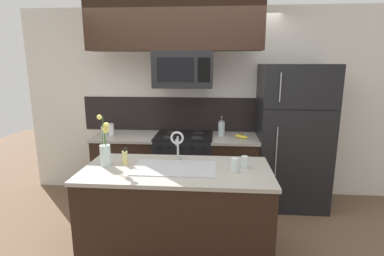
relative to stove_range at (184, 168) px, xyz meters
The scene contains 20 objects.
ground_plane 1.01m from the stove_range, 90.00° to the right, with size 10.00×10.00×0.00m, color brown.
rear_partition 0.97m from the stove_range, 51.72° to the left, with size 5.20×0.10×2.60m, color silver.
splash_band 0.76m from the stove_range, 90.00° to the left, with size 2.95×0.01×0.48m, color black.
back_counter_left 0.78m from the stove_range, behind, with size 0.83×0.65×0.91m.
back_counter_right 0.68m from the stove_range, ahead, with size 0.62×0.65×0.91m.
stove_range is the anchor object (origin of this frame).
microwave 1.32m from the stove_range, 89.84° to the right, with size 0.74×0.40×0.45m.
upper_cabinet_band 1.85m from the stove_range, 154.48° to the right, with size 2.15×0.34×0.60m, color black.
refrigerator 1.49m from the stove_range, ahead, with size 0.88×0.74×1.85m.
storage_jar_tall 1.20m from the stove_range, behind, with size 0.09×0.09×0.14m.
storage_jar_medium 1.12m from the stove_range, behind, with size 0.08×0.08×0.16m.
banana_bunch 0.89m from the stove_range, ahead, with size 0.19×0.12×0.08m.
french_press 0.74m from the stove_range, ahead, with size 0.09×0.09×0.27m.
island_counter 1.25m from the stove_range, 87.07° to the right, with size 1.74×0.82×0.91m.
kitchen_sink 1.31m from the stove_range, 87.95° to the right, with size 0.76×0.44×0.16m.
sink_faucet 1.22m from the stove_range, 87.48° to the right, with size 0.14×0.14×0.31m.
dish_soap_bottle 1.36m from the stove_range, 110.67° to the right, with size 0.06×0.05×0.16m.
drinking_glass 1.52m from the stove_range, 65.41° to the right, with size 0.07×0.07×0.13m.
spare_glass 1.46m from the stove_range, 59.60° to the right, with size 0.06×0.06×0.11m.
flower_vase 1.49m from the stove_range, 116.75° to the right, with size 0.11×0.12×0.49m.
Camera 1 is at (0.41, -2.95, 1.86)m, focal length 28.00 mm.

